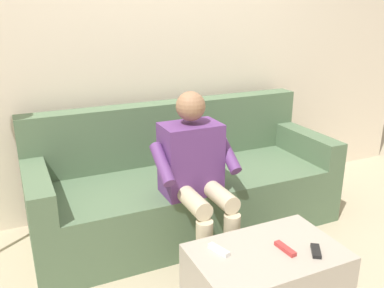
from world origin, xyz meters
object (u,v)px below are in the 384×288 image
remote_black (316,251)px  remote_red (285,249)px  coffee_table (266,282)px  person_solo_seated (196,170)px  couch (185,187)px  remote_white (219,250)px

remote_black → remote_red: 0.15m
coffee_table → person_solo_seated: bearing=-80.7°
couch → remote_black: size_ratio=18.99×
couch → remote_white: couch is taller
coffee_table → remote_white: bearing=-22.2°
coffee_table → remote_red: 0.22m
couch → coffee_table: bearing=90.0°
couch → coffee_table: size_ratio=2.81×
coffee_table → remote_red: size_ratio=5.70×
remote_white → remote_red: (-0.32, 0.13, -0.00)m
coffee_table → person_solo_seated: person_solo_seated is taller
remote_black → couch: bearing=-135.5°
couch → remote_white: 1.00m
couch → remote_red: bearing=94.3°
remote_black → remote_red: bearing=-87.6°
person_solo_seated → remote_red: bearing=105.5°
remote_white → remote_red: size_ratio=0.94×
remote_black → remote_white: size_ratio=0.90×
person_solo_seated → remote_white: 0.60m
coffee_table → person_solo_seated: size_ratio=0.71×
person_solo_seated → couch: bearing=-104.1°
person_solo_seated → remote_black: (-0.32, 0.76, -0.22)m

